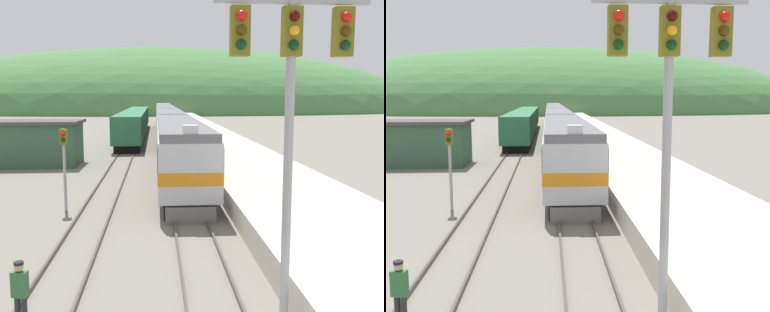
# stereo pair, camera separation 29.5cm
# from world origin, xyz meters

# --- Properties ---
(track_main) EXTENTS (1.52, 180.00, 0.16)m
(track_main) POSITION_xyz_m (0.00, 70.00, 0.08)
(track_main) COLOR #4C443D
(track_main) RESTS_ON ground
(track_siding) EXTENTS (1.52, 180.00, 0.16)m
(track_siding) POSITION_xyz_m (-4.31, 70.00, 0.08)
(track_siding) COLOR #4C443D
(track_siding) RESTS_ON ground
(platform) EXTENTS (6.20, 140.00, 1.05)m
(platform) POSITION_xyz_m (4.93, 50.00, 0.52)
(platform) COLOR #BCB5A5
(platform) RESTS_ON ground
(distant_hills) EXTENTS (189.52, 85.28, 44.13)m
(distant_hills) POSITION_xyz_m (0.00, 154.28, 0.00)
(distant_hills) COLOR #477A42
(distant_hills) RESTS_ON ground
(station_shed) EXTENTS (7.59, 4.92, 3.56)m
(station_shed) POSITION_xyz_m (-11.17, 28.91, 1.80)
(station_shed) COLOR #385B42
(station_shed) RESTS_ON ground
(express_train_lead_car) EXTENTS (2.84, 20.05, 4.25)m
(express_train_lead_car) POSITION_xyz_m (0.00, 21.02, 2.13)
(express_train_lead_car) COLOR black
(express_train_lead_car) RESTS_ON ground
(carriage_second) EXTENTS (2.83, 19.66, 3.89)m
(carriage_second) POSITION_xyz_m (0.00, 41.99, 2.12)
(carriage_second) COLOR black
(carriage_second) RESTS_ON ground
(carriage_third) EXTENTS (2.83, 19.66, 3.89)m
(carriage_third) POSITION_xyz_m (0.00, 62.53, 2.12)
(carriage_third) COLOR black
(carriage_third) RESTS_ON ground
(carriage_fourth) EXTENTS (2.83, 19.66, 3.89)m
(carriage_fourth) POSITION_xyz_m (0.00, 83.07, 2.12)
(carriage_fourth) COLOR black
(carriage_fourth) RESTS_ON ground
(siding_train) EXTENTS (2.90, 40.48, 3.53)m
(siding_train) POSITION_xyz_m (-4.31, 54.86, 1.83)
(siding_train) COLOR black
(siding_train) RESTS_ON ground
(signal_mast_main) EXTENTS (3.30, 0.42, 8.33)m
(signal_mast_main) POSITION_xyz_m (1.41, 2.07, 5.74)
(signal_mast_main) COLOR #9E9EA3
(signal_mast_main) RESTS_ON ground
(signal_post_siding) EXTENTS (0.36, 0.42, 3.97)m
(signal_post_siding) POSITION_xyz_m (-5.80, 14.02, 2.85)
(signal_post_siding) COLOR #9E9EA3
(signal_post_siding) RESTS_ON ground
(track_worker) EXTENTS (0.40, 0.30, 1.65)m
(track_worker) POSITION_xyz_m (-4.67, 2.94, 0.93)
(track_worker) COLOR #2D2D33
(track_worker) RESTS_ON ground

